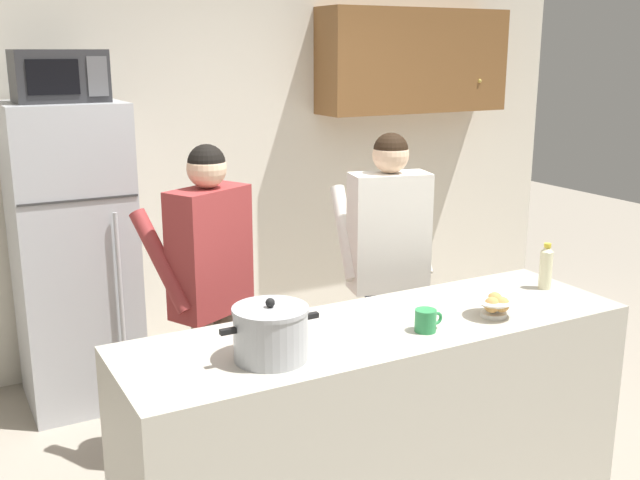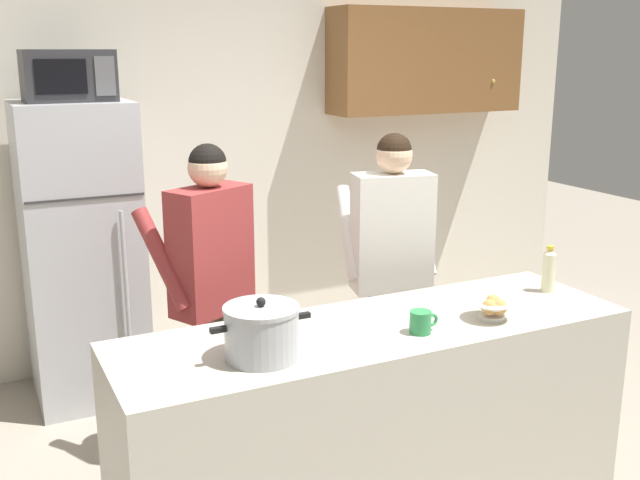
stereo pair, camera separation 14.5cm
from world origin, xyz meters
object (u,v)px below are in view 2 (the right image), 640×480
Objects in this scene: coffee_mug at (421,322)px; bread_bowl at (492,308)px; refrigerator at (82,254)px; cooking_pot at (262,332)px; bottle_near_edge at (549,269)px; microwave at (68,75)px; person_by_sink at (391,248)px; person_near_pot at (210,268)px.

coffee_mug is 0.37m from bread_bowl.
refrigerator reaches higher than bread_bowl.
coffee_mug is at bearing 179.93° from bread_bowl.
cooking_pot is at bearing -79.47° from refrigerator.
bottle_near_edge is at bearing -43.55° from refrigerator.
cooking_pot reaches higher than coffee_mug.
person_by_sink is at bearing -37.35° from microwave.
refrigerator is 13.59× the size of coffee_mug.
coffee_mug is (1.05, -2.00, 0.08)m from refrigerator.
person_by_sink is at bearing 66.07° from coffee_mug.
bread_bowl is at bearing -0.07° from coffee_mug.
microwave is 2.02m from person_by_sink.
refrigerator is 1.08× the size of person_by_sink.
microwave is 2.43m from coffee_mug.
person_near_pot is at bearing 83.89° from cooking_pot.
cooking_pot is 1.06m from bread_bowl.
microwave is 2.32× the size of bread_bowl.
refrigerator reaches higher than bottle_near_edge.
microwave is 1.42m from person_near_pot.
microwave is 2.09× the size of bottle_near_edge.
refrigerator is 2.63m from bottle_near_edge.
person_by_sink reaches higher than bottle_near_edge.
cooking_pot reaches higher than bottle_near_edge.
bread_bowl is (0.96, -0.99, -0.04)m from person_near_pot.
refrigerator reaches higher than cooking_pot.
bottle_near_edge is at bearing 5.21° from cooking_pot.
bottle_near_edge is (0.49, 0.19, 0.06)m from bread_bowl.
refrigerator is at bearing 90.07° from microwave.
person_by_sink is at bearing 37.64° from cooking_pot.
cooking_pot is at bearing 177.40° from bread_bowl.
bread_bowl is (1.06, -0.05, -0.05)m from cooking_pot.
refrigerator is 1.12m from person_near_pot.
bread_bowl is (1.42, -1.98, -0.95)m from microwave.
person_by_sink is at bearing 123.99° from bottle_near_edge.
microwave is at bearing -89.93° from refrigerator.
refrigerator reaches higher than person_near_pot.
cooking_pot is 1.95× the size of bread_bowl.
bread_bowl is at bearing -45.89° from person_near_pot.
coffee_mug is at bearing -62.29° from refrigerator.
cooking_pot is (-0.10, -0.94, 0.01)m from person_near_pot.
bread_bowl is at bearing -54.65° from refrigerator.
bread_bowl is (-0.02, -0.88, -0.05)m from person_by_sink.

